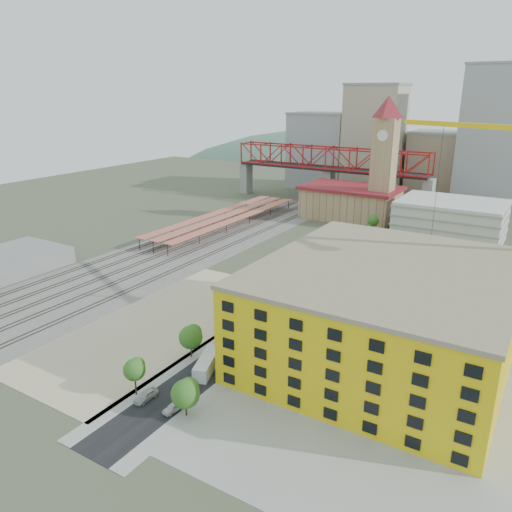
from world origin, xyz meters
The scene contains 30 objects.
ground centered at (0.00, 0.00, 0.00)m, with size 400.00×400.00×0.00m, color #474C38.
ballast_strip centered at (-36.00, 17.50, 0.03)m, with size 36.00×165.00×0.06m, color #605E59.
dirt_lot centered at (-4.00, -31.50, 0.03)m, with size 28.00×67.00×0.06m, color tan.
street_asphalt centered at (16.00, 15.00, 0.03)m, with size 12.00×170.00×0.06m, color black.
sidewalk_west centered at (10.50, 15.00, 0.02)m, with size 3.00×170.00×0.04m, color gray.
sidewalk_east centered at (21.50, 15.00, 0.02)m, with size 3.00×170.00×0.04m, color gray.
construction_pad centered at (45.00, -20.00, 0.03)m, with size 50.00×90.00×0.06m, color gray.
rail_tracks centered at (-37.80, 17.50, 0.15)m, with size 26.56×160.00×0.18m.
platform_canopies centered at (-41.00, 45.00, 3.99)m, with size 16.00×80.00×4.12m.
station_hall centered at (-5.00, 82.00, 6.67)m, with size 38.00×24.00×13.10m.
clock_tower centered at (8.00, 79.99, 28.70)m, with size 12.00×12.00×52.00m.
parking_garage centered at (36.00, 70.00, 7.00)m, with size 34.00×26.00×14.00m, color silver.
truss_bridge centered at (-25.00, 105.00, 18.86)m, with size 94.00×9.60×25.60m.
construction_building centered at (42.00, -20.00, 9.41)m, with size 44.60×50.60×18.80m.
warehouse centered at (-66.00, -30.00, 2.50)m, with size 22.00×32.00×5.00m, color gray.
street_trees centered at (16.00, 5.00, 0.00)m, with size 15.40×124.40×8.00m.
skyline centered at (7.47, 142.31, 22.81)m, with size 133.00×46.00×60.00m.
distant_hills centered at (45.28, 260.00, -79.54)m, with size 647.00×264.00×227.00m.
site_trailer_a centered at (16.00, -42.14, 1.36)m, with size 2.62×9.96×2.72m, color silver.
site_trailer_b centered at (16.00, -28.95, 1.30)m, with size 2.50×9.51×2.60m, color silver.
site_trailer_c centered at (16.00, -20.77, 1.21)m, with size 2.32×8.82×2.41m, color silver.
site_trailer_d centered at (16.00, -1.69, 1.26)m, with size 2.43×9.23×2.53m, color silver.
car_0 centered at (13.00, -55.25, 0.80)m, with size 1.90×4.71×1.61m, color silver.
car_1 centered at (13.00, -25.02, 0.73)m, with size 1.55×4.44×1.46m, color #9A999E.
car_2 centered at (13.00, -8.37, 0.72)m, with size 2.39×5.19×1.44m, color black.
car_3 centered at (13.00, 32.48, 0.77)m, with size 2.16×5.32×1.54m, color #1A204E.
car_4 centered at (19.00, -55.21, 0.69)m, with size 1.63×4.06×1.38m, color silver.
car_5 centered at (19.00, -28.22, 0.66)m, with size 1.40×4.01×1.32m, color gray.
car_6 centered at (19.00, -5.36, 0.68)m, with size 2.26×4.90×1.36m, color black.
car_7 centered at (19.00, 27.10, 0.79)m, with size 2.22×5.45×1.58m, color navy.
Camera 1 is at (66.61, -106.81, 49.48)m, focal length 35.00 mm.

